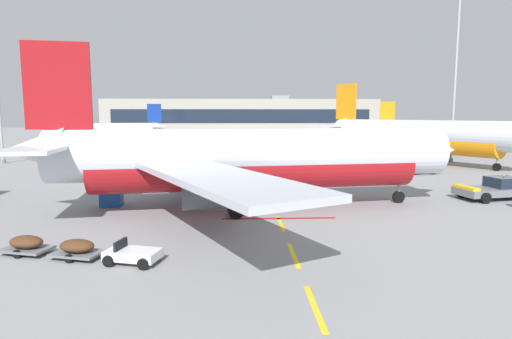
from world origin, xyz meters
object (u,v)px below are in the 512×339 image
at_px(airliner_foreground, 249,158).
at_px(apron_light_mast_far, 457,55).
at_px(baggage_train, 78,248).
at_px(pushback_tug, 495,189).
at_px(fuel_service_truck, 98,160).
at_px(airliner_far_right, 111,130).
at_px(airliner_mid_left, 431,129).
at_px(airliner_far_center, 412,135).
at_px(uld_cargo_container, 111,196).
at_px(catering_truck, 410,161).

xyz_separation_m(airliner_foreground, apron_light_mast_far, (31.98, 31.32, 12.16)).
height_order(airliner_foreground, baggage_train, airliner_foreground).
height_order(pushback_tug, apron_light_mast_far, apron_light_mast_far).
distance_m(airliner_foreground, baggage_train, 14.66).
xyz_separation_m(pushback_tug, baggage_train, (-30.22, -13.89, -0.38)).
bearing_deg(fuel_service_truck, airliner_far_right, 104.69).
bearing_deg(airliner_mid_left, fuel_service_truck, -139.50).
height_order(airliner_foreground, airliner_mid_left, airliner_foreground).
bearing_deg(airliner_far_center, pushback_tug, -99.21).
distance_m(airliner_far_center, fuel_service_truck, 45.50).
height_order(airliner_foreground, uld_cargo_container, airliner_foreground).
bearing_deg(baggage_train, pushback_tug, 24.69).
xyz_separation_m(pushback_tug, uld_cargo_container, (-32.18, -1.29, -0.10)).
bearing_deg(airliner_far_right, airliner_foreground, -67.05).
xyz_separation_m(baggage_train, uld_cargo_container, (-1.95, 12.60, 0.28)).
bearing_deg(fuel_service_truck, catering_truck, -3.88).
relative_size(airliner_mid_left, catering_truck, 4.14).
height_order(airliner_mid_left, airliner_far_right, airliner_mid_left).
xyz_separation_m(pushback_tug, airliner_far_center, (4.70, 29.00, 3.20)).
xyz_separation_m(airliner_foreground, pushback_tug, (21.23, 2.83, -3.05)).
relative_size(pushback_tug, uld_cargo_container, 3.70).
height_order(airliner_far_center, baggage_train, airliner_far_center).
bearing_deg(airliner_far_center, apron_light_mast_far, -4.85).
distance_m(airliner_mid_left, apron_light_mast_far, 54.96).
bearing_deg(baggage_train, airliner_foreground, 50.88).
xyz_separation_m(catering_truck, apron_light_mast_far, (11.69, 12.88, 14.47)).
xyz_separation_m(airliner_mid_left, baggage_train, (-60.93, -92.01, -2.96)).
relative_size(airliner_foreground, uld_cargo_container, 20.05).
height_order(pushback_tug, baggage_train, pushback_tug).
bearing_deg(pushback_tug, apron_light_mast_far, 69.32).
relative_size(airliner_foreground, airliner_far_center, 1.03).
relative_size(baggage_train, uld_cargo_container, 5.00).
relative_size(baggage_train, apron_light_mast_far, 0.33).
distance_m(airliner_foreground, uld_cargo_container, 11.49).
bearing_deg(airliner_far_center, baggage_train, -129.15).
height_order(airliner_far_center, catering_truck, airliner_far_center).
height_order(pushback_tug, airliner_mid_left, airliner_mid_left).
relative_size(pushback_tug, catering_truck, 0.87).
bearing_deg(fuel_service_truck, pushback_tug, -24.79).
xyz_separation_m(pushback_tug, catering_truck, (-0.94, 15.61, 0.74)).
distance_m(catering_truck, apron_light_mast_far, 22.63).
relative_size(airliner_far_center, airliner_far_right, 1.19).
relative_size(fuel_service_truck, apron_light_mast_far, 0.28).
relative_size(pushback_tug, airliner_far_center, 0.19).
height_order(uld_cargo_container, apron_light_mast_far, apron_light_mast_far).
distance_m(airliner_foreground, airliner_far_right, 85.44).
distance_m(baggage_train, apron_light_mast_far, 60.98).
bearing_deg(baggage_train, airliner_far_right, 105.16).
xyz_separation_m(airliner_foreground, airliner_mid_left, (51.94, 80.95, -0.47)).
bearing_deg(airliner_foreground, baggage_train, -129.12).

